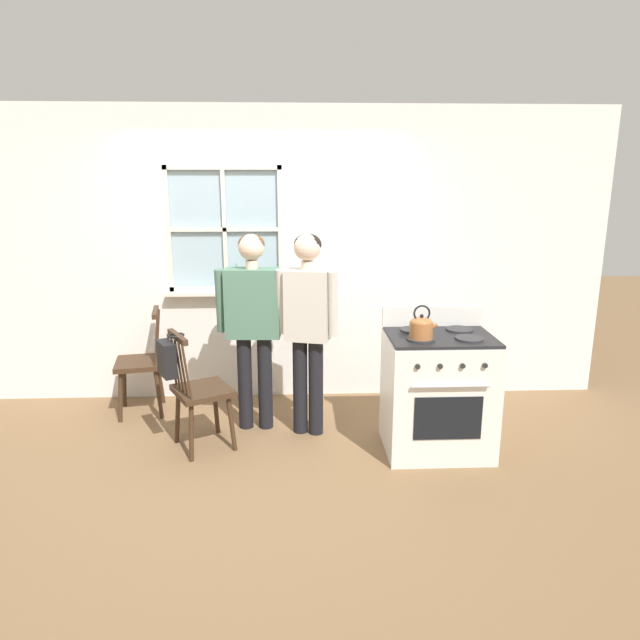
# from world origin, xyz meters

# --- Properties ---
(ground_plane) EXTENTS (16.00, 16.00, 0.00)m
(ground_plane) POSITION_xyz_m (0.00, 0.00, 0.00)
(ground_plane) COLOR brown
(wall_back) EXTENTS (6.40, 0.16, 2.70)m
(wall_back) POSITION_xyz_m (0.02, 1.40, 1.34)
(wall_back) COLOR white
(wall_back) RESTS_ON ground_plane
(chair_by_window) EXTENTS (0.55, 0.56, 0.95)m
(chair_by_window) POSITION_xyz_m (-0.47, 0.28, 0.46)
(chair_by_window) COLOR #3D2819
(chair_by_window) RESTS_ON ground_plane
(chair_near_wall) EXTENTS (0.47, 0.48, 0.95)m
(chair_near_wall) POSITION_xyz_m (-1.10, 1.00, 0.46)
(chair_near_wall) COLOR #3D2819
(chair_near_wall) RESTS_ON ground_plane
(person_elderly_left) EXTENTS (0.60, 0.24, 1.64)m
(person_elderly_left) POSITION_xyz_m (-0.07, 0.63, 1.00)
(person_elderly_left) COLOR black
(person_elderly_left) RESTS_ON ground_plane
(person_teen_center) EXTENTS (0.51, 0.29, 1.65)m
(person_teen_center) POSITION_xyz_m (0.37, 0.51, 1.00)
(person_teen_center) COLOR black
(person_teen_center) RESTS_ON ground_plane
(stove) EXTENTS (0.79, 0.68, 1.08)m
(stove) POSITION_xyz_m (1.36, 0.17, 0.47)
(stove) COLOR white
(stove) RESTS_ON ground_plane
(kettle) EXTENTS (0.21, 0.17, 0.25)m
(kettle) POSITION_xyz_m (1.18, 0.04, 1.02)
(kettle) COLOR #A86638
(kettle) RESTS_ON stove
(potted_plant) EXTENTS (0.13, 0.13, 0.28)m
(potted_plant) POSITION_xyz_m (-0.27, 1.31, 1.12)
(potted_plant) COLOR #42474C
(potted_plant) RESTS_ON wall_back
(handbag) EXTENTS (0.25, 0.24, 0.31)m
(handbag) POSITION_xyz_m (-0.67, 0.17, 0.77)
(handbag) COLOR black
(handbag) RESTS_ON chair_by_window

